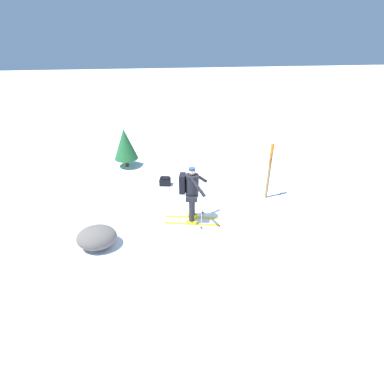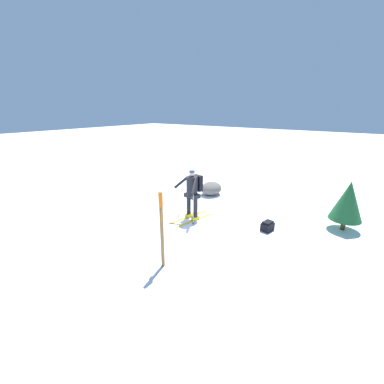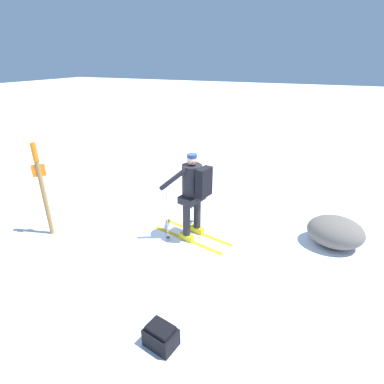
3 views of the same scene
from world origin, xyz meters
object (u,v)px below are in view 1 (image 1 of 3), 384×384
object	(u,v)px
skier	(191,191)
dropped_backpack	(165,181)
trail_marker	(270,167)
pine_tree	(125,144)
rock_boulder	(97,237)

from	to	relation	value
skier	dropped_backpack	bearing A→B (deg)	104.55
dropped_backpack	trail_marker	distance (m)	3.77
trail_marker	pine_tree	world-z (taller)	trail_marker
skier	trail_marker	world-z (taller)	trail_marker
pine_tree	trail_marker	bearing A→B (deg)	-34.55
rock_boulder	pine_tree	bearing A→B (deg)	84.69
skier	pine_tree	world-z (taller)	skier
dropped_backpack	trail_marker	size ratio (longest dim) A/B	0.23
trail_marker	rock_boulder	world-z (taller)	trail_marker
dropped_backpack	pine_tree	size ratio (longest dim) A/B	0.27
dropped_backpack	skier	bearing A→B (deg)	-75.45
trail_marker	rock_boulder	xyz separation A→B (m)	(-5.33, -1.91, -0.84)
dropped_backpack	rock_boulder	distance (m)	3.85
trail_marker	rock_boulder	size ratio (longest dim) A/B	1.85
skier	pine_tree	distance (m)	4.88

